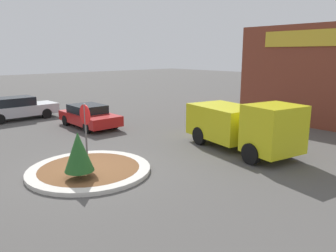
{
  "coord_description": "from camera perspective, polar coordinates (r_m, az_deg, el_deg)",
  "views": [
    {
      "loc": [
        10.22,
        -5.48,
        4.2
      ],
      "look_at": [
        0.51,
        3.4,
        1.28
      ],
      "focal_mm": 35.0,
      "sensor_mm": 36.0,
      "label": 1
    }
  ],
  "objects": [
    {
      "name": "ground_plane",
      "position": [
        12.34,
        -13.5,
        -7.76
      ],
      "size": [
        120.0,
        120.0,
        0.0
      ],
      "primitive_type": "plane",
      "color": "#514F4C"
    },
    {
      "name": "traffic_island",
      "position": [
        12.31,
        -13.52,
        -7.43
      ],
      "size": [
        4.41,
        4.41,
        0.15
      ],
      "color": "beige",
      "rests_on": "ground_plane"
    },
    {
      "name": "stop_sign",
      "position": [
        12.98,
        -14.21,
        0.7
      ],
      "size": [
        0.79,
        0.07,
        2.33
      ],
      "color": "#4C4C51",
      "rests_on": "ground_plane"
    },
    {
      "name": "island_shrub",
      "position": [
        11.13,
        -15.32,
        -4.34
      ],
      "size": [
        0.97,
        0.97,
        1.56
      ],
      "color": "brown",
      "rests_on": "traffic_island"
    },
    {
      "name": "utility_truck",
      "position": [
        14.63,
        12.72,
        0.22
      ],
      "size": [
        5.67,
        3.11,
        2.26
      ],
      "rotation": [
        0.0,
        0.0,
        -0.2
      ],
      "color": "gold",
      "rests_on": "ground_plane"
    },
    {
      "name": "parked_sedan_silver",
      "position": [
        23.38,
        -24.71,
        2.84
      ],
      "size": [
        1.95,
        4.72,
        1.47
      ],
      "rotation": [
        0.0,
        0.0,
        1.58
      ],
      "color": "#B7B7BC",
      "rests_on": "ground_plane"
    },
    {
      "name": "parked_sedan_red",
      "position": [
        19.59,
        -13.59,
        1.73
      ],
      "size": [
        4.31,
        2.01,
        1.29
      ],
      "rotation": [
        0.0,
        0.0,
        -0.02
      ],
      "color": "#B21919",
      "rests_on": "ground_plane"
    }
  ]
}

